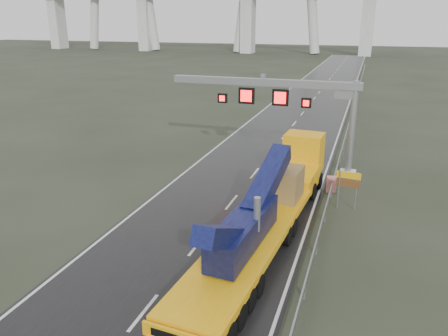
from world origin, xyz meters
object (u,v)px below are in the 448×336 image
(sign_gantry, at_px, (290,99))
(striped_barrier, at_px, (331,184))
(heavy_haul_truck, at_px, (275,197))
(exit_sign_pair, at_px, (348,183))

(sign_gantry, relative_size, striped_barrier, 13.22)
(heavy_haul_truck, xyz_separation_m, exit_sign_pair, (3.83, 3.66, -0.02))
(sign_gantry, xyz_separation_m, exit_sign_pair, (5.07, -6.69, -3.84))
(sign_gantry, bearing_deg, exit_sign_pair, -52.86)
(exit_sign_pair, bearing_deg, sign_gantry, 133.66)
(heavy_haul_truck, xyz_separation_m, striped_barrier, (2.66, 6.36, -1.23))
(heavy_haul_truck, distance_m, striped_barrier, 7.00)
(sign_gantry, distance_m, heavy_haul_truck, 11.10)
(heavy_haul_truck, bearing_deg, exit_sign_pair, 47.99)
(exit_sign_pair, bearing_deg, striped_barrier, 120.01)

